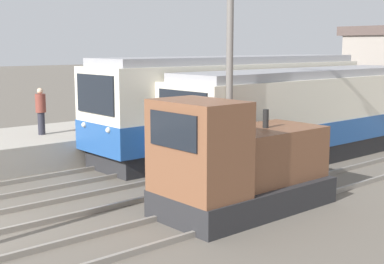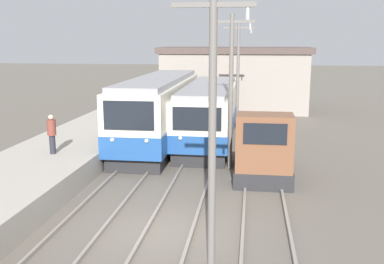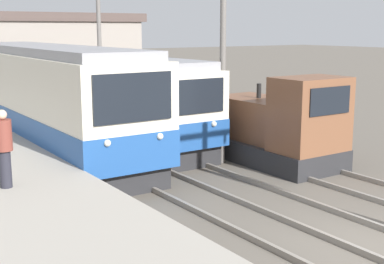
% 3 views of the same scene
% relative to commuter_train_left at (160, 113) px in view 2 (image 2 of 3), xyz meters
% --- Properties ---
extents(ground_plane, '(200.00, 200.00, 0.00)m').
position_rel_commuter_train_left_xyz_m(ground_plane, '(2.60, -12.26, -1.79)').
color(ground_plane, '#665E54').
extents(track_left, '(1.54, 60.00, 0.14)m').
position_rel_commuter_train_left_xyz_m(track_left, '(-0.00, -12.26, -1.72)').
color(track_left, gray).
rests_on(track_left, ground).
extents(track_center, '(1.54, 60.00, 0.14)m').
position_rel_commuter_train_left_xyz_m(track_center, '(2.80, -12.26, -1.72)').
color(track_center, gray).
rests_on(track_center, ground).
extents(track_right, '(1.54, 60.00, 0.14)m').
position_rel_commuter_train_left_xyz_m(track_right, '(5.80, -12.26, -1.72)').
color(track_right, gray).
rests_on(track_right, ground).
extents(commuter_train_left, '(2.84, 13.18, 3.87)m').
position_rel_commuter_train_left_xyz_m(commuter_train_left, '(0.00, 0.00, 0.00)').
color(commuter_train_left, '#28282B').
rests_on(commuter_train_left, ground).
extents(commuter_train_center, '(2.84, 12.16, 3.41)m').
position_rel_commuter_train_left_xyz_m(commuter_train_center, '(2.80, 0.86, -0.19)').
color(commuter_train_center, '#28282B').
rests_on(commuter_train_center, ground).
extents(shunting_locomotive, '(2.40, 4.84, 3.00)m').
position_rel_commuter_train_left_xyz_m(shunting_locomotive, '(5.80, -5.79, -0.58)').
color(shunting_locomotive, '#28282B').
rests_on(shunting_locomotive, ground).
extents(catenary_mast_near, '(2.00, 0.20, 7.07)m').
position_rel_commuter_train_left_xyz_m(catenary_mast_near, '(4.31, -14.24, 2.06)').
color(catenary_mast_near, slate).
rests_on(catenary_mast_near, ground).
extents(catenary_mast_mid, '(2.00, 0.20, 7.07)m').
position_rel_commuter_train_left_xyz_m(catenary_mast_mid, '(4.31, -4.64, 2.06)').
color(catenary_mast_mid, slate).
rests_on(catenary_mast_mid, ground).
extents(catenary_mast_far, '(2.00, 0.20, 7.07)m').
position_rel_commuter_train_left_xyz_m(catenary_mast_far, '(4.31, 4.96, 2.06)').
color(catenary_mast_far, slate).
rests_on(catenary_mast_far, ground).
extents(person_on_platform, '(0.38, 0.38, 1.75)m').
position_rel_commuter_train_left_xyz_m(person_on_platform, '(-3.39, -6.87, 0.16)').
color(person_on_platform, '#282833').
rests_on(person_on_platform, platform_left).
extents(station_building, '(12.60, 6.30, 5.35)m').
position_rel_commuter_train_left_xyz_m(station_building, '(3.74, 13.74, 0.91)').
color(station_building, gray).
rests_on(station_building, ground).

